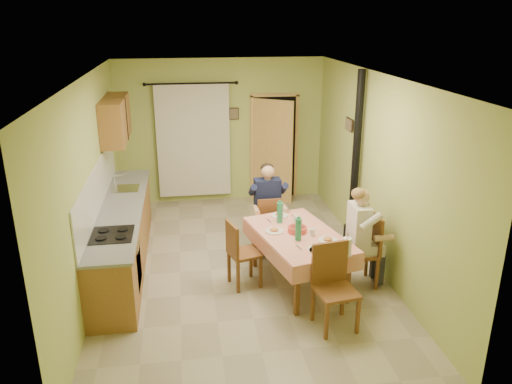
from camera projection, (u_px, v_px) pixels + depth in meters
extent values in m
cube|color=tan|center=(240.00, 268.00, 7.42)|extent=(4.00, 6.00, 0.01)
cube|color=#B3C264|center=(221.00, 132.00, 9.74)|extent=(4.00, 0.04, 2.80)
cube|color=#B3C264|center=(282.00, 288.00, 4.15)|extent=(4.00, 0.04, 2.80)
cube|color=#B3C264|center=(91.00, 185.00, 6.67)|extent=(0.04, 6.00, 2.80)
cube|color=#B3C264|center=(376.00, 172.00, 7.23)|extent=(0.04, 6.00, 2.80)
cube|color=white|center=(238.00, 76.00, 6.48)|extent=(4.00, 6.00, 0.04)
cube|color=#8F5D2C|center=(123.00, 237.00, 7.40)|extent=(0.60, 3.60, 0.88)
cube|color=gray|center=(121.00, 208.00, 7.25)|extent=(0.64, 3.64, 0.04)
cube|color=white|center=(98.00, 188.00, 7.10)|extent=(0.02, 3.60, 0.66)
cube|color=silver|center=(126.00, 189.00, 7.99)|extent=(0.42, 0.42, 0.03)
cube|color=black|center=(112.00, 235.00, 6.31)|extent=(0.52, 0.56, 0.02)
cube|color=black|center=(139.00, 266.00, 6.51)|extent=(0.01, 0.55, 0.55)
cube|color=#8F5D2C|center=(115.00, 119.00, 8.09)|extent=(0.35, 1.40, 0.70)
cylinder|color=black|center=(191.00, 84.00, 9.24)|extent=(1.70, 0.04, 0.04)
cube|color=silver|center=(194.00, 141.00, 9.62)|extent=(1.40, 0.06, 2.20)
cube|color=black|center=(274.00, 148.00, 10.00)|extent=(0.84, 0.03, 2.06)
cube|color=tan|center=(252.00, 149.00, 9.92)|extent=(0.06, 0.06, 2.12)
cube|color=tan|center=(296.00, 147.00, 10.05)|extent=(0.06, 0.06, 2.12)
cube|color=tan|center=(275.00, 95.00, 9.63)|extent=(0.96, 0.06, 0.06)
cube|color=tan|center=(273.00, 152.00, 9.77)|extent=(0.71, 0.48, 2.04)
cube|color=#E7907A|center=(299.00, 235.00, 6.75)|extent=(1.35, 1.84, 0.04)
cube|color=#E7907A|center=(329.00, 269.00, 6.07)|extent=(0.96, 0.25, 0.22)
cube|color=#E7907A|center=(274.00, 220.00, 7.50)|extent=(0.96, 0.25, 0.22)
cube|color=#E7907A|center=(265.00, 248.00, 6.61)|extent=(0.41, 1.61, 0.22)
cube|color=#E7907A|center=(330.00, 236.00, 6.96)|extent=(0.41, 1.61, 0.22)
cylinder|color=white|center=(279.00, 215.00, 7.33)|extent=(0.25, 0.25, 0.02)
ellipsoid|color=#CC7233|center=(279.00, 214.00, 7.32)|extent=(0.12, 0.12, 0.05)
cylinder|color=white|center=(319.00, 251.00, 6.23)|extent=(0.25, 0.25, 0.02)
ellipsoid|color=#CC7233|center=(319.00, 249.00, 6.23)|extent=(0.12, 0.12, 0.05)
cylinder|color=white|center=(328.00, 240.00, 6.52)|extent=(0.25, 0.25, 0.02)
ellipsoid|color=#CC7233|center=(328.00, 239.00, 6.51)|extent=(0.12, 0.12, 0.05)
cylinder|color=white|center=(274.00, 231.00, 6.80)|extent=(0.25, 0.25, 0.02)
ellipsoid|color=#CC7233|center=(274.00, 230.00, 6.79)|extent=(0.12, 0.12, 0.05)
cylinder|color=#D44839|center=(297.00, 229.00, 6.77)|extent=(0.26, 0.26, 0.08)
cylinder|color=white|center=(319.00, 250.00, 6.26)|extent=(0.28, 0.28, 0.02)
cube|color=tan|center=(321.00, 247.00, 6.28)|extent=(0.06, 0.07, 0.03)
cube|color=tan|center=(319.00, 246.00, 6.30)|extent=(0.07, 0.05, 0.03)
cube|color=tan|center=(321.00, 247.00, 6.29)|extent=(0.07, 0.07, 0.03)
cube|color=tan|center=(319.00, 248.00, 6.26)|extent=(0.07, 0.05, 0.03)
cube|color=tan|center=(321.00, 247.00, 6.28)|extent=(0.06, 0.07, 0.03)
cube|color=tan|center=(324.00, 249.00, 6.24)|extent=(0.04, 0.06, 0.03)
cylinder|color=silver|center=(312.00, 232.00, 6.66)|extent=(0.07, 0.07, 0.10)
cylinder|color=silver|center=(296.00, 219.00, 7.08)|extent=(0.07, 0.07, 0.10)
cylinder|color=white|center=(347.00, 246.00, 6.09)|extent=(0.11, 0.11, 0.22)
cylinder|color=silver|center=(347.00, 244.00, 6.08)|extent=(0.02, 0.02, 0.30)
cube|color=brown|center=(268.00, 222.00, 7.84)|extent=(0.37, 0.37, 0.04)
cube|color=brown|center=(270.00, 212.00, 7.61)|extent=(0.37, 0.04, 0.42)
cube|color=brown|center=(336.00, 292.00, 5.86)|extent=(0.52, 0.52, 0.04)
cube|color=brown|center=(330.00, 262.00, 5.96)|extent=(0.46, 0.11, 0.52)
cube|color=brown|center=(359.00, 253.00, 6.82)|extent=(0.46, 0.46, 0.04)
cube|color=brown|center=(375.00, 233.00, 6.76)|extent=(0.04, 0.46, 0.52)
cube|color=brown|center=(244.00, 253.00, 6.80)|extent=(0.48, 0.48, 0.04)
cube|color=brown|center=(232.00, 239.00, 6.65)|extent=(0.15, 0.39, 0.45)
cube|color=#141938|center=(269.00, 220.00, 7.72)|extent=(0.37, 0.40, 0.16)
cube|color=#141938|center=(267.00, 196.00, 7.72)|extent=(0.40, 0.23, 0.54)
sphere|color=tan|center=(268.00, 172.00, 7.58)|extent=(0.21, 0.21, 0.21)
ellipsoid|color=black|center=(267.00, 168.00, 7.60)|extent=(0.21, 0.21, 0.16)
cube|color=beige|center=(366.00, 247.00, 6.81)|extent=(0.40, 0.36, 0.16)
cube|color=beige|center=(359.00, 224.00, 6.67)|extent=(0.22, 0.40, 0.54)
sphere|color=tan|center=(362.00, 197.00, 6.54)|extent=(0.21, 0.21, 0.21)
ellipsoid|color=olive|center=(359.00, 194.00, 6.53)|extent=(0.21, 0.21, 0.16)
cylinder|color=black|center=(356.00, 161.00, 7.77)|extent=(0.12, 0.12, 2.80)
cylinder|color=black|center=(351.00, 234.00, 8.19)|extent=(0.24, 0.24, 0.30)
cube|color=black|center=(234.00, 114.00, 9.63)|extent=(0.19, 0.03, 0.23)
cube|color=brown|center=(349.00, 125.00, 8.19)|extent=(0.03, 0.31, 0.21)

